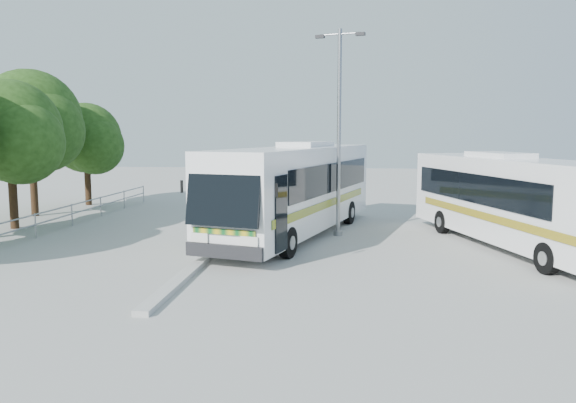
# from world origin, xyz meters

# --- Properties ---
(ground) EXTENTS (100.00, 100.00, 0.00)m
(ground) POSITION_xyz_m (0.00, 0.00, 0.00)
(ground) COLOR #A0A09B
(ground) RESTS_ON ground
(kerb_divider) EXTENTS (0.40, 16.00, 0.15)m
(kerb_divider) POSITION_xyz_m (-2.30, 2.00, 0.07)
(kerb_divider) COLOR #B2B2AD
(kerb_divider) RESTS_ON ground
(railing) EXTENTS (0.06, 22.00, 1.00)m
(railing) POSITION_xyz_m (-10.00, 4.00, 0.74)
(railing) COLOR gray
(railing) RESTS_ON ground
(tree_far_c) EXTENTS (4.97, 4.69, 6.49)m
(tree_far_c) POSITION_xyz_m (-12.12, 5.10, 4.26)
(tree_far_c) COLOR #382314
(tree_far_c) RESTS_ON ground
(tree_far_d) EXTENTS (5.62, 5.30, 7.33)m
(tree_far_d) POSITION_xyz_m (-13.31, 8.80, 4.82)
(tree_far_d) COLOR #382314
(tree_far_d) RESTS_ON ground
(tree_far_e) EXTENTS (4.54, 4.28, 5.92)m
(tree_far_e) POSITION_xyz_m (-12.63, 13.30, 3.89)
(tree_far_e) COLOR #382314
(tree_far_e) RESTS_ON ground
(coach_main) EXTENTS (5.94, 13.21, 3.60)m
(coach_main) POSITION_xyz_m (0.33, 4.74, 1.98)
(coach_main) COLOR white
(coach_main) RESTS_ON ground
(coach_adjacent) EXTENTS (5.49, 11.96, 3.27)m
(coach_adjacent) POSITION_xyz_m (8.30, 2.97, 1.79)
(coach_adjacent) COLOR white
(coach_adjacent) RESTS_ON ground
(lamppost) EXTENTS (1.99, 0.71, 8.26)m
(lamppost) POSITION_xyz_m (2.00, 4.88, 4.56)
(lamppost) COLOR gray
(lamppost) RESTS_ON ground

